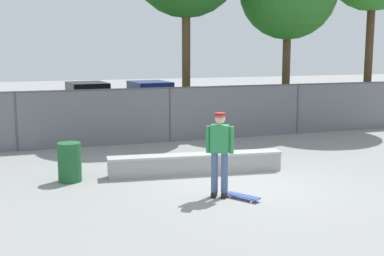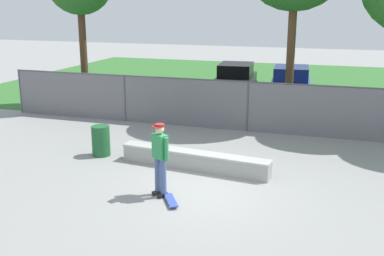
% 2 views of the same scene
% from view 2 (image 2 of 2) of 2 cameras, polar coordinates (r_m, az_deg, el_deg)
% --- Properties ---
extents(ground_plane, '(80.00, 80.00, 0.00)m').
position_cam_2_polar(ground_plane, '(11.96, 1.09, -7.63)').
color(ground_plane, gray).
extents(grass_strip, '(31.87, 20.00, 0.02)m').
position_cam_2_polar(grass_strip, '(27.36, 11.03, 5.14)').
color(grass_strip, '#336B2D').
rests_on(grass_strip, ground).
extents(concrete_ledge, '(4.53, 0.98, 0.52)m').
position_cam_2_polar(concrete_ledge, '(13.33, 0.25, -3.97)').
color(concrete_ledge, '#999993').
rests_on(concrete_ledge, ground).
extents(skateboarder, '(0.53, 0.41, 1.84)m').
position_cam_2_polar(skateboarder, '(11.29, -3.94, -3.46)').
color(skateboarder, black).
rests_on(skateboarder, ground).
extents(skateboard, '(0.59, 0.79, 0.09)m').
position_cam_2_polar(skateboard, '(11.20, -2.59, -8.87)').
color(skateboard, '#334CB2').
rests_on(skateboard, ground).
extents(chainlink_fence, '(19.94, 0.07, 1.88)m').
position_cam_2_polar(chainlink_fence, '(17.17, 6.85, 2.91)').
color(chainlink_fence, '#4C4C51').
rests_on(chainlink_fence, ground).
extents(car_black, '(2.29, 4.34, 1.66)m').
position_cam_2_polar(car_black, '(23.74, 5.33, 5.89)').
color(car_black, black).
rests_on(car_black, ground).
extents(car_blue, '(2.29, 4.34, 1.66)m').
position_cam_2_polar(car_blue, '(23.00, 12.03, 5.32)').
color(car_blue, '#233D9E').
rests_on(car_blue, ground).
extents(trash_bin, '(0.56, 0.56, 0.95)m').
position_cam_2_polar(trash_bin, '(14.72, -11.12, -1.55)').
color(trash_bin, '#1E592D').
rests_on(trash_bin, ground).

